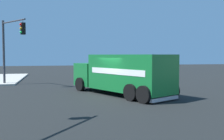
{
  "coord_description": "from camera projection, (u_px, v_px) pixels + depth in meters",
  "views": [
    {
      "loc": [
        16.2,
        -4.23,
        2.68
      ],
      "look_at": [
        -1.01,
        -0.23,
        1.64
      ],
      "focal_mm": 41.15,
      "sensor_mm": 36.0,
      "label": 1
    }
  ],
  "objects": [
    {
      "name": "ground_plane",
      "position": [
        119.0,
        96.0,
        16.87
      ],
      "size": [
        100.0,
        100.0,
        0.0
      ],
      "primitive_type": "plane",
      "color": "black"
    },
    {
      "name": "delivery_truck",
      "position": [
        122.0,
        74.0,
        17.3
      ],
      "size": [
        8.31,
        5.86,
        2.71
      ],
      "color": "#146B2D",
      "rests_on": "ground"
    },
    {
      "name": "traffic_light_secondary",
      "position": [
        10.0,
        41.0,
        22.16
      ],
      "size": [
        3.46,
        2.36,
        5.63
      ],
      "color": "#38383D",
      "rests_on": "sidewalk_corner_near"
    },
    {
      "name": "pickup_tan",
      "position": [
        144.0,
        72.0,
        28.58
      ],
      "size": [
        2.43,
        5.28,
        1.38
      ],
      "color": "tan",
      "rests_on": "ground"
    }
  ]
}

